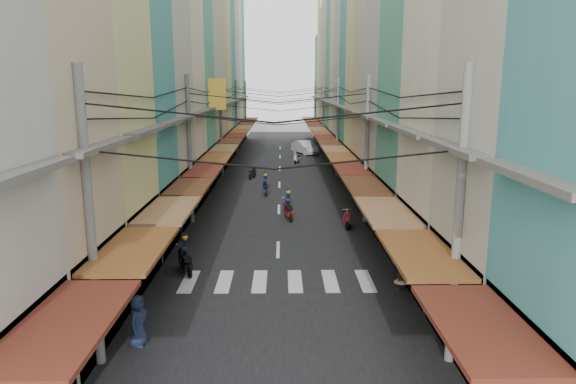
{
  "coord_description": "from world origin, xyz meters",
  "views": [
    {
      "loc": [
        0.18,
        -25.17,
        7.65
      ],
      "look_at": [
        0.53,
        2.71,
        1.81
      ],
      "focal_mm": 32.0,
      "sensor_mm": 36.0,
      "label": 1
    }
  ],
  "objects": [
    {
      "name": "parked_scooters",
      "position": [
        4.24,
        -3.53,
        0.48
      ],
      "size": [
        12.7,
        14.77,
        1.01
      ],
      "color": "black",
      "rests_on": "ground"
    },
    {
      "name": "crosswalk",
      "position": [
        -0.0,
        -6.0,
        0.03
      ],
      "size": [
        7.55,
        2.4,
        0.01
      ],
      "color": "silver",
      "rests_on": "ground"
    },
    {
      "name": "traffic_sign",
      "position": [
        5.47,
        -0.23,
        1.92
      ],
      "size": [
        0.1,
        0.58,
        2.67
      ],
      "color": "slate",
      "rests_on": "ground"
    },
    {
      "name": "building_row_right",
      "position": [
        7.92,
        16.45,
        9.41
      ],
      "size": [
        7.8,
        68.98,
        22.59
      ],
      "color": "teal",
      "rests_on": "ground"
    },
    {
      "name": "utility_poles",
      "position": [
        0.0,
        15.01,
        6.59
      ],
      "size": [
        10.2,
        66.13,
        8.2
      ],
      "color": "slate",
      "rests_on": "ground"
    },
    {
      "name": "moving_scooters",
      "position": [
        -0.45,
        6.25,
        0.51
      ],
      "size": [
        7.93,
        31.88,
        1.82
      ],
      "color": "black",
      "rests_on": "ground"
    },
    {
      "name": "white_car",
      "position": [
        2.83,
        32.31,
        0.0
      ],
      "size": [
        5.6,
        4.01,
        1.84
      ],
      "primitive_type": "imported",
      "rotation": [
        0.0,
        0.0,
        0.42
      ],
      "color": "silver",
      "rests_on": "ground"
    },
    {
      "name": "building_row_left",
      "position": [
        -7.92,
        16.56,
        9.78
      ],
      "size": [
        7.8,
        67.67,
        23.7
      ],
      "color": "#B9B5A9",
      "rests_on": "ground"
    },
    {
      "name": "pedestrians",
      "position": [
        -4.53,
        2.63,
        1.05
      ],
      "size": [
        12.07,
        26.75,
        2.21
      ],
      "color": "black",
      "rests_on": "ground"
    },
    {
      "name": "road",
      "position": [
        0.0,
        20.0,
        0.01
      ],
      "size": [
        10.0,
        80.0,
        0.02
      ],
      "primitive_type": "cube",
      "color": "black",
      "rests_on": "ground"
    },
    {
      "name": "sidewalk_left",
      "position": [
        -6.5,
        20.0,
        0.03
      ],
      "size": [
        3.0,
        80.0,
        0.06
      ],
      "primitive_type": "cube",
      "color": "gray",
      "rests_on": "ground"
    },
    {
      "name": "bicycle",
      "position": [
        7.5,
        1.11,
        0.0
      ],
      "size": [
        1.93,
        1.18,
        1.25
      ],
      "primitive_type": "imported",
      "rotation": [
        0.0,
        0.0,
        1.28
      ],
      "color": "black",
      "rests_on": "ground"
    },
    {
      "name": "ground",
      "position": [
        0.0,
        0.0,
        0.0
      ],
      "size": [
        160.0,
        160.0,
        0.0
      ],
      "primitive_type": "plane",
      "color": "slate",
      "rests_on": "ground"
    },
    {
      "name": "market_umbrella",
      "position": [
        7.2,
        -6.21,
        1.93
      ],
      "size": [
        2.08,
        2.08,
        2.19
      ],
      "color": "#B2B2B7",
      "rests_on": "ground"
    },
    {
      "name": "sidewalk_right",
      "position": [
        6.5,
        20.0,
        0.03
      ],
      "size": [
        3.0,
        80.0,
        0.06
      ],
      "primitive_type": "cube",
      "color": "gray",
      "rests_on": "ground"
    }
  ]
}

